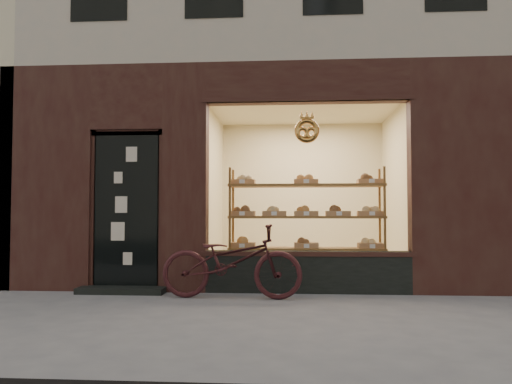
{
  "coord_description": "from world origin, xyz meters",
  "views": [
    {
      "loc": [
        0.23,
        -4.59,
        1.05
      ],
      "look_at": [
        -0.23,
        2.0,
        1.34
      ],
      "focal_mm": 35.0,
      "sensor_mm": 36.0,
      "label": 1
    }
  ],
  "objects": [
    {
      "name": "display_shelf",
      "position": [
        0.45,
        2.55,
        0.85
      ],
      "size": [
        2.2,
        0.45,
        1.7
      ],
      "color": "brown",
      "rests_on": "ground"
    },
    {
      "name": "ground",
      "position": [
        0.0,
        0.0,
        0.0
      ],
      "size": [
        90.0,
        90.0,
        0.0
      ],
      "primitive_type": "plane",
      "color": "#5C5C63"
    },
    {
      "name": "bicycle",
      "position": [
        -0.5,
        1.59,
        0.46
      ],
      "size": [
        1.78,
        0.69,
        0.92
      ],
      "primitive_type": "imported",
      "rotation": [
        0.0,
        0.0,
        1.53
      ],
      "color": "#351417",
      "rests_on": "ground"
    }
  ]
}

